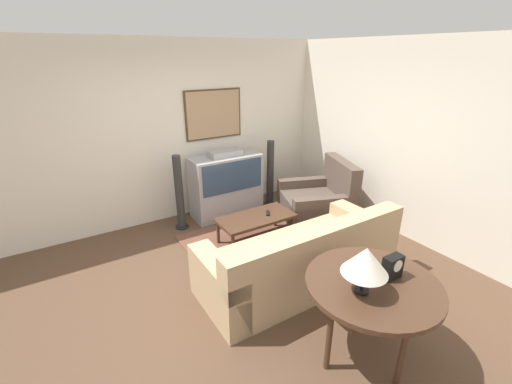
# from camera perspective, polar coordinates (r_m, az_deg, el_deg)

# --- Properties ---
(ground_plane) EXTENTS (12.00, 12.00, 0.00)m
(ground_plane) POSITION_cam_1_polar(r_m,az_deg,el_deg) (4.13, -2.91, -14.91)
(ground_plane) COLOR brown
(wall_back) EXTENTS (12.00, 0.10, 2.70)m
(wall_back) POSITION_cam_1_polar(r_m,az_deg,el_deg) (5.39, -14.43, 9.35)
(wall_back) COLOR silver
(wall_back) RESTS_ON ground_plane
(wall_right) EXTENTS (0.06, 12.00, 2.70)m
(wall_right) POSITION_cam_1_polar(r_m,az_deg,el_deg) (5.23, 23.02, 7.87)
(wall_right) COLOR silver
(wall_right) RESTS_ON ground_plane
(area_rug) EXTENTS (1.93, 1.42, 0.01)m
(area_rug) POSITION_cam_1_polar(r_m,az_deg,el_deg) (4.93, 0.09, -8.00)
(area_rug) COLOR brown
(area_rug) RESTS_ON ground_plane
(tv) EXTENTS (1.13, 0.50, 1.08)m
(tv) POSITION_cam_1_polar(r_m,az_deg,el_deg) (5.55, -5.01, 1.22)
(tv) COLOR #9E9EA3
(tv) RESTS_ON ground_plane
(couch) EXTENTS (2.29, 0.94, 0.84)m
(couch) POSITION_cam_1_polar(r_m,az_deg,el_deg) (4.01, 7.53, -11.12)
(couch) COLOR tan
(couch) RESTS_ON ground_plane
(armchair) EXTENTS (1.27, 1.27, 0.95)m
(armchair) POSITION_cam_1_polar(r_m,az_deg,el_deg) (5.54, 10.39, -1.59)
(armchair) COLOR brown
(armchair) RESTS_ON ground_plane
(coffee_table) EXTENTS (1.07, 0.53, 0.39)m
(coffee_table) POSITION_cam_1_polar(r_m,az_deg,el_deg) (4.76, 0.01, -4.54)
(coffee_table) COLOR #472D1E
(coffee_table) RESTS_ON ground_plane
(console_table) EXTENTS (1.10, 1.10, 0.76)m
(console_table) POSITION_cam_1_polar(r_m,az_deg,el_deg) (3.06, 18.86, -15.10)
(console_table) COLOR #472D1E
(console_table) RESTS_ON ground_plane
(table_lamp) EXTENTS (0.36, 0.36, 0.39)m
(table_lamp) POSITION_cam_1_polar(r_m,az_deg,el_deg) (2.74, 17.80, -10.90)
(table_lamp) COLOR black
(table_lamp) RESTS_ON console_table
(mantel_clock) EXTENTS (0.17, 0.10, 0.20)m
(mantel_clock) POSITION_cam_1_polar(r_m,az_deg,el_deg) (3.08, 21.79, -11.53)
(mantel_clock) COLOR black
(mantel_clock) RESTS_ON console_table
(remote) EXTENTS (0.12, 0.16, 0.02)m
(remote) POSITION_cam_1_polar(r_m,az_deg,el_deg) (4.83, 1.98, -3.51)
(remote) COLOR black
(remote) RESTS_ON coffee_table
(speaker_tower_left) EXTENTS (0.20, 0.20, 1.14)m
(speaker_tower_left) POSITION_cam_1_polar(r_m,az_deg,el_deg) (5.18, -12.65, -0.41)
(speaker_tower_left) COLOR black
(speaker_tower_left) RESTS_ON ground_plane
(speaker_tower_right) EXTENTS (0.20, 0.20, 1.14)m
(speaker_tower_right) POSITION_cam_1_polar(r_m,az_deg,el_deg) (5.86, 2.37, 2.83)
(speaker_tower_right) COLOR black
(speaker_tower_right) RESTS_ON ground_plane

